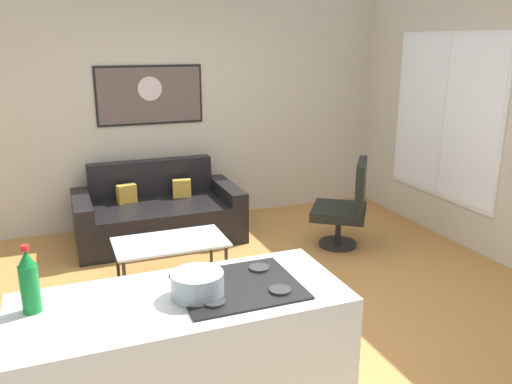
# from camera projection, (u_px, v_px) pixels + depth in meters

# --- Properties ---
(ground) EXTENTS (6.40, 6.40, 0.04)m
(ground) POSITION_uv_depth(u_px,v_px,m) (250.00, 310.00, 4.29)
(ground) COLOR #AF763A
(back_wall) EXTENTS (6.40, 0.05, 2.80)m
(back_wall) POSITION_uv_depth(u_px,v_px,m) (175.00, 103.00, 6.07)
(back_wall) COLOR #BBB29C
(back_wall) RESTS_ON ground
(right_wall) EXTENTS (0.05, 6.40, 2.80)m
(right_wall) POSITION_uv_depth(u_px,v_px,m) (491.00, 116.00, 5.08)
(right_wall) COLOR #BFB5A0
(right_wall) RESTS_ON ground
(couch) EXTENTS (1.74, 0.94, 0.81)m
(couch) POSITION_uv_depth(u_px,v_px,m) (158.00, 215.00, 5.73)
(couch) COLOR black
(couch) RESTS_ON ground
(coffee_table) EXTENTS (0.97, 0.56, 0.41)m
(coffee_table) POSITION_uv_depth(u_px,v_px,m) (170.00, 245.00, 4.61)
(coffee_table) COLOR silver
(coffee_table) RESTS_ON ground
(armchair) EXTENTS (0.77, 0.77, 0.93)m
(armchair) POSITION_uv_depth(u_px,v_px,m) (347.00, 206.00, 5.44)
(armchair) COLOR black
(armchair) RESTS_ON ground
(kitchen_counter) EXTENTS (1.63, 0.69, 0.93)m
(kitchen_counter) POSITION_uv_depth(u_px,v_px,m) (185.00, 376.00, 2.68)
(kitchen_counter) COLOR silver
(kitchen_counter) RESTS_ON ground
(soda_bottle) EXTENTS (0.09, 0.09, 0.33)m
(soda_bottle) POSITION_uv_depth(u_px,v_px,m) (29.00, 282.00, 2.38)
(soda_bottle) COLOR #12752C
(soda_bottle) RESTS_ON kitchen_counter
(mixing_bowl) EXTENTS (0.26, 0.26, 0.13)m
(mixing_bowl) POSITION_uv_depth(u_px,v_px,m) (197.00, 285.00, 2.54)
(mixing_bowl) COLOR gray
(mixing_bowl) RESTS_ON kitchen_counter
(wall_painting) EXTENTS (1.20, 0.03, 0.66)m
(wall_painting) POSITION_uv_depth(u_px,v_px,m) (150.00, 95.00, 5.90)
(wall_painting) COLOR black
(window) EXTENTS (0.03, 1.64, 1.77)m
(window) POSITION_uv_depth(u_px,v_px,m) (445.00, 117.00, 5.63)
(window) COLOR silver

